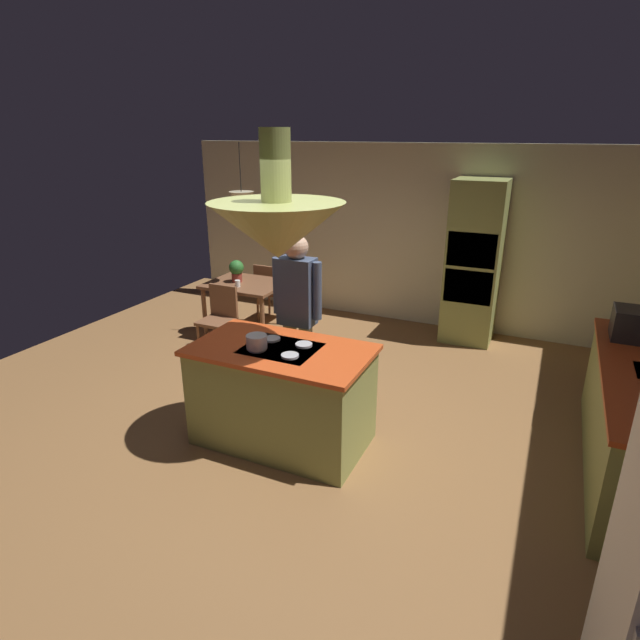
{
  "coord_description": "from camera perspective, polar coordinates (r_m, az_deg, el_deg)",
  "views": [
    {
      "loc": [
        2.04,
        -3.8,
        2.7
      ],
      "look_at": [
        0.1,
        0.4,
        1.0
      ],
      "focal_mm": 28.97,
      "sensor_mm": 36.0,
      "label": 1
    }
  ],
  "objects": [
    {
      "name": "ground",
      "position": [
        5.09,
        -2.98,
        -11.9
      ],
      "size": [
        8.16,
        8.16,
        0.0
      ],
      "primitive_type": "plane",
      "color": "olive"
    },
    {
      "name": "wall_back",
      "position": [
        7.66,
        9.03,
        9.23
      ],
      "size": [
        6.8,
        0.1,
        2.55
      ],
      "primitive_type": "cube",
      "color": "beige",
      "rests_on": "ground"
    },
    {
      "name": "kitchen_island",
      "position": [
        4.7,
        -4.22,
        -8.24
      ],
      "size": [
        1.57,
        0.91,
        0.95
      ],
      "color": "#8C934C",
      "rests_on": "ground"
    },
    {
      "name": "counter_run_right",
      "position": [
        5.0,
        31.5,
        -9.56
      ],
      "size": [
        0.73,
        2.43,
        0.93
      ],
      "color": "#8C934C",
      "rests_on": "ground"
    },
    {
      "name": "oven_tower",
      "position": [
        7.1,
        16.59,
        6.06
      ],
      "size": [
        0.66,
        0.62,
        2.14
      ],
      "color": "#8C934C",
      "rests_on": "ground"
    },
    {
      "name": "dining_table",
      "position": [
        7.12,
        -8.14,
        3.25
      ],
      "size": [
        1.03,
        0.83,
        0.76
      ],
      "color": "brown",
      "rests_on": "ground"
    },
    {
      "name": "person_at_island",
      "position": [
        5.15,
        -2.53,
        1.19
      ],
      "size": [
        0.53,
        0.24,
        1.77
      ],
      "color": "tan",
      "rests_on": "ground"
    },
    {
      "name": "range_hood",
      "position": [
        4.2,
        -4.75,
        10.21
      ],
      "size": [
        1.1,
        1.1,
        1.0
      ],
      "color": "#8C934C"
    },
    {
      "name": "pendant_light_over_table",
      "position": [
        6.87,
        -8.65,
        12.95
      ],
      "size": [
        0.32,
        0.32,
        0.82
      ],
      "color": "beige"
    },
    {
      "name": "chair_facing_island",
      "position": [
        6.66,
        -11.01,
        0.56
      ],
      "size": [
        0.4,
        0.4,
        0.87
      ],
      "color": "brown",
      "rests_on": "ground"
    },
    {
      "name": "chair_by_back_wall",
      "position": [
        7.68,
        -5.53,
        3.47
      ],
      "size": [
        0.4,
        0.4,
        0.87
      ],
      "rotation": [
        0.0,
        0.0,
        3.14
      ],
      "color": "brown",
      "rests_on": "ground"
    },
    {
      "name": "potted_plant_on_table",
      "position": [
        7.11,
        -9.21,
        5.5
      ],
      "size": [
        0.2,
        0.2,
        0.3
      ],
      "color": "#99382D",
      "rests_on": "dining_table"
    },
    {
      "name": "cup_on_table",
      "position": [
        6.9,
        -9.09,
        4.0
      ],
      "size": [
        0.07,
        0.07,
        0.09
      ],
      "primitive_type": "cylinder",
      "color": "white",
      "rests_on": "dining_table"
    },
    {
      "name": "cooking_pot_on_cooktop",
      "position": [
        4.44,
        -7.01,
        -2.4
      ],
      "size": [
        0.18,
        0.18,
        0.12
      ],
      "primitive_type": "cylinder",
      "color": "#B2B2B7",
      "rests_on": "kitchen_island"
    }
  ]
}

